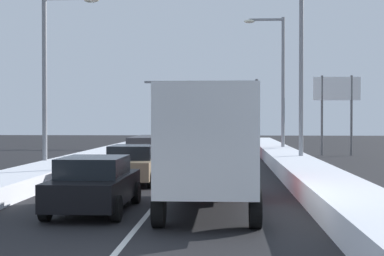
{
  "coord_description": "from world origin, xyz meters",
  "views": [
    {
      "loc": [
        2.09,
        -8.69,
        2.56
      ],
      "look_at": [
        -0.17,
        29.4,
        1.92
      ],
      "focal_mm": 54.14,
      "sensor_mm": 36.0,
      "label": 1
    }
  ],
  "objects_px": {
    "street_lamp_right_near": "(295,59)",
    "street_lamp_right_mid": "(278,75)",
    "sedan_navy_center_lane_fourth": "(162,147)",
    "traffic_light_gantry": "(217,95)",
    "box_truck_right_lane_nearest": "(210,142)",
    "suv_charcoal_center_lane_third": "(154,149)",
    "street_lamp_left_mid": "(52,67)",
    "sedan_white_right_lane_third": "(215,152)",
    "suv_maroon_right_lane_fourth": "(222,142)",
    "sedan_silver_right_lane_second": "(213,161)",
    "sedan_tan_center_lane_second": "(133,164)",
    "roadside_sign_right": "(337,97)",
    "sedan_black_center_lane_nearest": "(95,184)"
  },
  "relations": [
    {
      "from": "sedan_silver_right_lane_second",
      "to": "traffic_light_gantry",
      "type": "xyz_separation_m",
      "value": [
        -0.34,
        29.55,
        3.96
      ]
    },
    {
      "from": "sedan_black_center_lane_nearest",
      "to": "street_lamp_right_near",
      "type": "distance_m",
      "value": 15.81
    },
    {
      "from": "street_lamp_right_near",
      "to": "roadside_sign_right",
      "type": "xyz_separation_m",
      "value": [
        4.18,
        11.23,
        -1.5
      ]
    },
    {
      "from": "sedan_silver_right_lane_second",
      "to": "sedan_tan_center_lane_second",
      "type": "relative_size",
      "value": 1.0
    },
    {
      "from": "sedan_white_right_lane_third",
      "to": "street_lamp_right_near",
      "type": "bearing_deg",
      "value": -23.05
    },
    {
      "from": "sedan_black_center_lane_nearest",
      "to": "street_lamp_right_near",
      "type": "xyz_separation_m",
      "value": [
        6.98,
        13.37,
        4.75
      ]
    },
    {
      "from": "suv_maroon_right_lane_fourth",
      "to": "sedan_silver_right_lane_second",
      "type": "bearing_deg",
      "value": -91.31
    },
    {
      "from": "sedan_navy_center_lane_fourth",
      "to": "street_lamp_left_mid",
      "type": "height_order",
      "value": "street_lamp_left_mid"
    },
    {
      "from": "box_truck_right_lane_nearest",
      "to": "sedan_white_right_lane_third",
      "type": "height_order",
      "value": "box_truck_right_lane_nearest"
    },
    {
      "from": "street_lamp_right_near",
      "to": "street_lamp_right_mid",
      "type": "xyz_separation_m",
      "value": [
        -0.02,
        9.01,
        -0.12
      ]
    },
    {
      "from": "sedan_silver_right_lane_second",
      "to": "street_lamp_left_mid",
      "type": "height_order",
      "value": "street_lamp_left_mid"
    },
    {
      "from": "street_lamp_left_mid",
      "to": "suv_maroon_right_lane_fourth",
      "type": "bearing_deg",
      "value": 56.01
    },
    {
      "from": "sedan_black_center_lane_nearest",
      "to": "street_lamp_left_mid",
      "type": "height_order",
      "value": "street_lamp_left_mid"
    },
    {
      "from": "box_truck_right_lane_nearest",
      "to": "suv_charcoal_center_lane_third",
      "type": "height_order",
      "value": "box_truck_right_lane_nearest"
    },
    {
      "from": "box_truck_right_lane_nearest",
      "to": "sedan_navy_center_lane_fourth",
      "type": "relative_size",
      "value": 1.6
    },
    {
      "from": "sedan_silver_right_lane_second",
      "to": "street_lamp_right_mid",
      "type": "height_order",
      "value": "street_lamp_right_mid"
    },
    {
      "from": "suv_maroon_right_lane_fourth",
      "to": "sedan_black_center_lane_nearest",
      "type": "relative_size",
      "value": 1.09
    },
    {
      "from": "sedan_navy_center_lane_fourth",
      "to": "street_lamp_right_mid",
      "type": "height_order",
      "value": "street_lamp_right_mid"
    },
    {
      "from": "sedan_tan_center_lane_second",
      "to": "street_lamp_left_mid",
      "type": "distance_m",
      "value": 7.12
    },
    {
      "from": "traffic_light_gantry",
      "to": "street_lamp_right_mid",
      "type": "distance_m",
      "value": 16.33
    },
    {
      "from": "traffic_light_gantry",
      "to": "sedan_white_right_lane_third",
      "type": "bearing_deg",
      "value": -89.21
    },
    {
      "from": "sedan_black_center_lane_nearest",
      "to": "street_lamp_left_mid",
      "type": "xyz_separation_m",
      "value": [
        -4.42,
        10.65,
        4.16
      ]
    },
    {
      "from": "sedan_black_center_lane_nearest",
      "to": "street_lamp_right_mid",
      "type": "relative_size",
      "value": 0.49
    },
    {
      "from": "sedan_navy_center_lane_fourth",
      "to": "sedan_black_center_lane_nearest",
      "type": "bearing_deg",
      "value": -88.92
    },
    {
      "from": "sedan_silver_right_lane_second",
      "to": "traffic_light_gantry",
      "type": "height_order",
      "value": "traffic_light_gantry"
    },
    {
      "from": "suv_maroon_right_lane_fourth",
      "to": "street_lamp_right_mid",
      "type": "xyz_separation_m",
      "value": [
        3.62,
        0.22,
        4.38
      ]
    },
    {
      "from": "box_truck_right_lane_nearest",
      "to": "suv_maroon_right_lane_fourth",
      "type": "xyz_separation_m",
      "value": [
        0.19,
        21.91,
        -0.88
      ]
    },
    {
      "from": "sedan_navy_center_lane_fourth",
      "to": "street_lamp_right_near",
      "type": "relative_size",
      "value": 0.48
    },
    {
      "from": "suv_charcoal_center_lane_third",
      "to": "street_lamp_right_mid",
      "type": "height_order",
      "value": "street_lamp_right_mid"
    },
    {
      "from": "suv_charcoal_center_lane_third",
      "to": "roadside_sign_right",
      "type": "xyz_separation_m",
      "value": [
        11.16,
        11.72,
        3.0
      ]
    },
    {
      "from": "sedan_black_center_lane_nearest",
      "to": "street_lamp_right_mid",
      "type": "distance_m",
      "value": 23.89
    },
    {
      "from": "suv_maroon_right_lane_fourth",
      "to": "roadside_sign_right",
      "type": "relative_size",
      "value": 0.89
    },
    {
      "from": "sedan_white_right_lane_third",
      "to": "street_lamp_left_mid",
      "type": "relative_size",
      "value": 0.55
    },
    {
      "from": "sedan_navy_center_lane_fourth",
      "to": "roadside_sign_right",
      "type": "height_order",
      "value": "roadside_sign_right"
    },
    {
      "from": "street_lamp_left_mid",
      "to": "roadside_sign_right",
      "type": "distance_m",
      "value": 20.94
    },
    {
      "from": "box_truck_right_lane_nearest",
      "to": "roadside_sign_right",
      "type": "relative_size",
      "value": 1.31
    },
    {
      "from": "sedan_navy_center_lane_fourth",
      "to": "street_lamp_right_near",
      "type": "distance_m",
      "value": 10.87
    },
    {
      "from": "sedan_white_right_lane_third",
      "to": "roadside_sign_right",
      "type": "xyz_separation_m",
      "value": [
        8.16,
        9.53,
        3.25
      ]
    },
    {
      "from": "suv_maroon_right_lane_fourth",
      "to": "sedan_white_right_lane_third",
      "type": "bearing_deg",
      "value": -92.7
    },
    {
      "from": "sedan_silver_right_lane_second",
      "to": "sedan_navy_center_lane_fourth",
      "type": "relative_size",
      "value": 1.0
    },
    {
      "from": "suv_charcoal_center_lane_third",
      "to": "street_lamp_right_mid",
      "type": "xyz_separation_m",
      "value": [
        6.96,
        9.5,
        4.38
      ]
    },
    {
      "from": "sedan_tan_center_lane_second",
      "to": "roadside_sign_right",
      "type": "distance_m",
      "value": 21.22
    },
    {
      "from": "sedan_silver_right_lane_second",
      "to": "box_truck_right_lane_nearest",
      "type": "bearing_deg",
      "value": -89.2
    },
    {
      "from": "traffic_light_gantry",
      "to": "street_lamp_left_mid",
      "type": "bearing_deg",
      "value": -104.5
    },
    {
      "from": "suv_maroon_right_lane_fourth",
      "to": "sedan_navy_center_lane_fourth",
      "type": "bearing_deg",
      "value": -147.8
    },
    {
      "from": "box_truck_right_lane_nearest",
      "to": "sedan_silver_right_lane_second",
      "type": "xyz_separation_m",
      "value": [
        -0.12,
        8.33,
        -1.14
      ]
    },
    {
      "from": "suv_charcoal_center_lane_third",
      "to": "street_lamp_left_mid",
      "type": "height_order",
      "value": "street_lamp_left_mid"
    },
    {
      "from": "roadside_sign_right",
      "to": "traffic_light_gantry",
      "type": "bearing_deg",
      "value": 122.05
    },
    {
      "from": "sedan_black_center_lane_nearest",
      "to": "street_lamp_left_mid",
      "type": "relative_size",
      "value": 0.55
    },
    {
      "from": "sedan_white_right_lane_third",
      "to": "sedan_silver_right_lane_second",
      "type": "bearing_deg",
      "value": -89.79
    }
  ]
}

